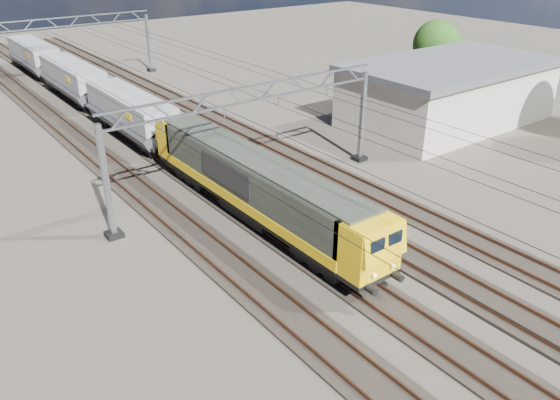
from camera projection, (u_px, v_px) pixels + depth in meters
ground at (292, 216)px, 32.75m from camera, size 160.00×160.00×0.00m
track_outer_west at (205, 246)px, 29.49m from camera, size 2.60×140.00×0.30m
track_loco at (265, 224)px, 31.64m from camera, size 2.60×140.00×0.30m
track_inner_east at (318, 206)px, 33.80m from camera, size 2.60×140.00×0.30m
track_outer_east at (364, 189)px, 35.95m from camera, size 2.60×140.00×0.30m
catenary_gantry_mid at (253, 136)px, 33.89m from camera, size 19.90×0.90×7.11m
catenary_gantry_far at (68, 48)px, 59.70m from camera, size 19.90×0.90×7.11m
overhead_wires at (218, 93)px, 35.94m from camera, size 12.03×140.00×0.53m
locomotive at (255, 183)px, 31.36m from camera, size 2.76×21.10×3.62m
hopper_wagon_lead at (131, 112)px, 44.09m from camera, size 3.38×13.00×3.25m
hopper_wagon_mid at (73, 78)px, 54.27m from camera, size 3.38×13.00×3.25m
hopper_wagon_third at (34, 55)px, 64.45m from camera, size 3.38×13.00×3.25m
industrial_shed at (448, 92)px, 47.69m from camera, size 18.60×10.60×5.40m
tree_far at (440, 45)px, 56.91m from camera, size 5.35×4.95×7.27m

